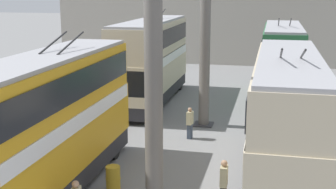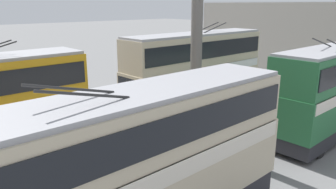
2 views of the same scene
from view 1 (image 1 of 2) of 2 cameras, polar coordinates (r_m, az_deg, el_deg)
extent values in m
cube|color=#A8A093|center=(45.63, 8.32, 8.17)|extent=(0.50, 36.00, 7.40)
cylinder|color=#605B56|center=(14.37, -1.76, -0.15)|extent=(0.57, 0.57, 8.23)
cylinder|color=#605B56|center=(24.92, 4.51, 5.38)|extent=(0.57, 0.57, 8.23)
cube|color=#333338|center=(25.76, 4.35, -3.64)|extent=(1.02, 1.02, 0.08)
cylinder|color=black|center=(22.85, 16.38, -5.05)|extent=(1.04, 0.30, 1.04)
cylinder|color=black|center=(22.79, 11.09, -4.80)|extent=(1.04, 0.30, 1.04)
cube|color=#28282D|center=(18.66, 13.94, -8.46)|extent=(11.22, 2.45, 0.79)
cube|color=beige|center=(18.20, 14.18, -4.28)|extent=(11.44, 2.50, 2.06)
cube|color=silver|center=(18.00, 14.31, -1.97)|extent=(11.10, 2.54, 0.55)
cube|color=beige|center=(17.75, 14.51, 1.44)|extent=(11.33, 2.43, 1.64)
cube|color=black|center=(17.74, 14.52, 1.70)|extent=(10.99, 2.51, 0.90)
cube|color=#9E9EA3|center=(17.61, 14.67, 4.28)|extent=(11.22, 2.25, 0.14)
cube|color=black|center=(23.63, 13.93, 0.18)|extent=(0.12, 2.30, 1.32)
cylinder|color=#282828|center=(16.16, 16.13, 4.75)|extent=(2.35, 0.07, 0.65)
cylinder|color=#282828|center=(16.13, 13.64, 4.88)|extent=(2.35, 0.07, 0.65)
cylinder|color=black|center=(35.57, 15.15, 1.26)|extent=(0.92, 0.30, 0.92)
cylinder|color=black|center=(35.53, 11.77, 1.43)|extent=(0.92, 0.30, 0.92)
cylinder|color=black|center=(28.64, 15.68, -1.53)|extent=(0.92, 0.30, 0.92)
cylinder|color=black|center=(28.60, 11.48, -1.32)|extent=(0.92, 0.30, 0.92)
cube|color=#28282D|center=(31.92, 13.53, 0.37)|extent=(9.90, 2.45, 0.76)
cube|color=#286B3D|center=(31.66, 13.66, 2.82)|extent=(10.10, 2.50, 2.02)
cube|color=silver|center=(31.54, 13.73, 4.13)|extent=(9.80, 2.54, 0.55)
cube|color=#286B3D|center=(31.39, 13.85, 6.27)|extent=(10.00, 2.43, 1.82)
cube|color=black|center=(31.38, 13.86, 6.43)|extent=(9.70, 2.51, 1.00)
cube|color=#9E9EA3|center=(31.30, 13.94, 8.04)|extent=(9.90, 2.25, 0.14)
cube|color=black|center=(36.56, 13.59, 4.46)|extent=(0.12, 2.30, 1.29)
cylinder|color=#282828|center=(30.03, 14.70, 8.50)|extent=(2.35, 0.07, 0.65)
cylinder|color=#282828|center=(30.01, 13.35, 8.57)|extent=(2.35, 0.07, 0.65)
cylinder|color=black|center=(20.77, -6.63, -6.58)|extent=(0.92, 0.30, 0.92)
cylinder|color=black|center=(21.53, -11.94, -6.08)|extent=(0.92, 0.30, 0.92)
cube|color=#28282D|center=(17.89, -13.85, -9.57)|extent=(10.46, 2.45, 0.76)
cube|color=gold|center=(17.41, -14.11, -5.22)|extent=(10.67, 2.50, 2.10)
cube|color=white|center=(17.19, -14.25, -2.76)|extent=(10.35, 2.54, 0.55)
cube|color=gold|center=(16.91, -14.47, 1.12)|extent=(10.56, 2.43, 1.82)
cube|color=black|center=(16.90, -14.49, 1.43)|extent=(10.24, 2.51, 1.00)
cube|color=#9E9EA3|center=(16.75, -14.66, 4.41)|extent=(10.46, 2.25, 0.14)
cylinder|color=#282828|center=(17.74, -11.75, 6.19)|extent=(2.35, 0.07, 0.65)
cylinder|color=#282828|center=(18.04, -13.79, 6.20)|extent=(2.35, 0.07, 0.65)
cylinder|color=black|center=(26.44, -2.21, -2.20)|extent=(0.95, 0.30, 0.95)
cylinder|color=black|center=(27.04, -6.51, -1.93)|extent=(0.95, 0.30, 0.95)
cylinder|color=black|center=(34.43, 1.38, 1.36)|extent=(0.95, 0.30, 0.95)
cylinder|color=black|center=(34.89, -2.01, 1.51)|extent=(0.95, 0.30, 0.95)
cube|color=#28282D|center=(30.71, -2.05, 0.26)|extent=(11.18, 2.45, 0.76)
cube|color=beige|center=(30.42, -2.07, 2.99)|extent=(11.41, 2.50, 2.21)
cube|color=white|center=(30.29, -2.08, 4.54)|extent=(11.07, 2.54, 0.55)
cube|color=beige|center=(30.13, -2.10, 6.92)|extent=(11.30, 2.43, 1.98)
cube|color=black|center=(30.12, -2.11, 7.10)|extent=(10.96, 2.51, 1.09)
cube|color=#9E9EA3|center=(30.04, -2.12, 8.92)|extent=(11.18, 2.25, 0.14)
cube|color=black|center=(25.05, -5.35, 1.31)|extent=(0.12, 2.30, 1.41)
cylinder|color=#282828|center=(31.31, -0.82, 9.75)|extent=(2.35, 0.07, 0.65)
cylinder|color=#282828|center=(31.48, -2.08, 9.76)|extent=(2.35, 0.07, 0.65)
cube|color=tan|center=(16.13, 6.83, -9.86)|extent=(0.42, 0.24, 0.69)
sphere|color=#A37A5B|center=(15.96, 6.87, -8.33)|extent=(0.23, 0.23, 0.23)
sphere|color=#A37A5B|center=(14.55, -11.22, -10.68)|extent=(0.22, 0.22, 0.22)
cube|color=#384251|center=(23.37, 2.67, -4.51)|extent=(0.33, 0.25, 0.74)
cube|color=tan|center=(23.17, 2.69, -2.87)|extent=(0.45, 0.31, 0.64)
sphere|color=#A37A5B|center=(23.06, 2.70, -1.85)|extent=(0.21, 0.21, 0.21)
cylinder|color=#B28E23|center=(17.67, -6.71, -10.13)|extent=(0.53, 0.53, 0.95)
cylinder|color=#B28E23|center=(17.67, -6.71, -10.13)|extent=(0.56, 0.56, 0.04)
camera|label=2|loc=(14.64, 44.36, 8.64)|focal=35.00mm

